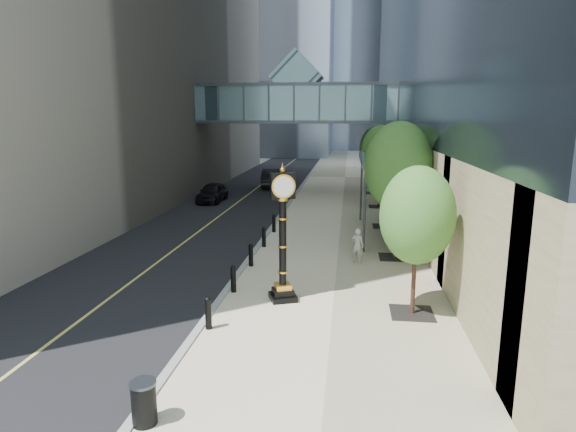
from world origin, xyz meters
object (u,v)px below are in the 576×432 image
Objects in this scene: trash_bin at (144,404)px; car_far at (273,177)px; pedestrian at (357,245)px; car_near at (212,192)px; street_clock at (283,244)px.

car_far is at bearing 94.80° from trash_bin.
car_far is at bearing -55.27° from pedestrian.
car_near is (-6.29, 27.00, 0.24)m from trash_bin.
pedestrian reaches higher than trash_bin.
street_clock is 2.99× the size of pedestrian.
car_near is 9.47m from car_far.
pedestrian is (2.66, 4.83, -1.25)m from street_clock.
pedestrian is 0.37× the size of car_near.
trash_bin is 0.17× the size of car_far.
pedestrian is at bearing 102.37° from car_far.
street_clock is 5.22× the size of trash_bin.
car_far is at bearing 69.94° from car_near.
street_clock is 5.65m from pedestrian.
street_clock is 0.91× the size of car_far.
car_far is (3.28, 8.89, 0.12)m from car_near.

